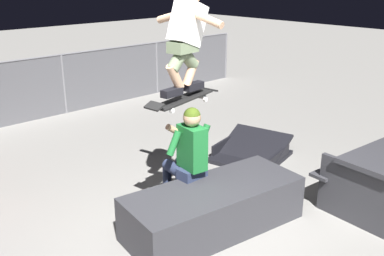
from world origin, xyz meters
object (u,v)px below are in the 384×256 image
object	(u,v)px
skater_airborne	(186,35)
skateboard	(183,99)
ledge_box_main	(214,208)
kicker_ramp	(250,154)
person_sitting_on_ledge	(187,155)

from	to	relation	value
skater_airborne	skateboard	bearing A→B (deg)	-173.06
ledge_box_main	skater_airborne	xyz separation A→B (m)	(0.03, 0.48, 1.85)
ledge_box_main	kicker_ramp	xyz separation A→B (m)	(1.85, 1.02, -0.18)
ledge_box_main	skateboard	world-z (taller)	skateboard
kicker_ramp	person_sitting_on_ledge	bearing A→B (deg)	-163.30
person_sitting_on_ledge	skater_airborne	world-z (taller)	skater_airborne
skater_airborne	kicker_ramp	bearing A→B (deg)	16.33
skater_airborne	person_sitting_on_ledge	bearing A→B (deg)	-135.09
ledge_box_main	skater_airborne	distance (m)	1.92
ledge_box_main	skater_airborne	world-z (taller)	skater_airborne
ledge_box_main	skateboard	xyz separation A→B (m)	(-0.03, 0.47, 1.17)
person_sitting_on_ledge	skater_airborne	xyz separation A→B (m)	(0.02, 0.02, 1.36)
kicker_ramp	ledge_box_main	bearing A→B (deg)	-151.25
person_sitting_on_ledge	skater_airborne	distance (m)	1.36
skateboard	skater_airborne	distance (m)	0.69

